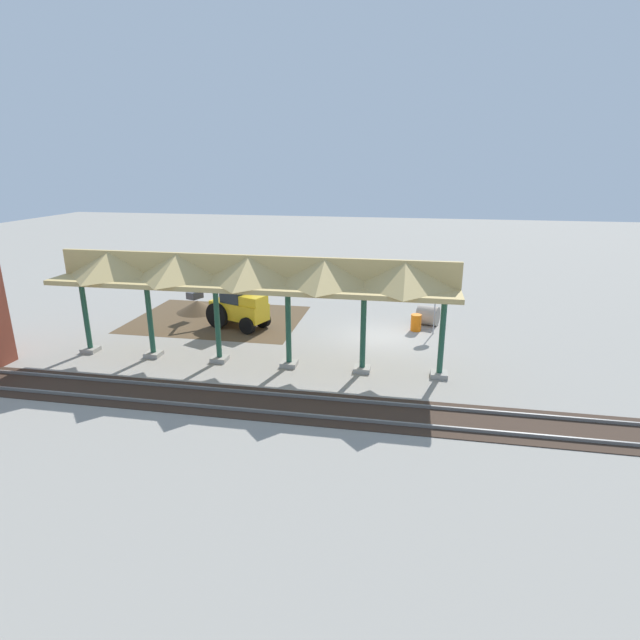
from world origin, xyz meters
TOP-DOWN VIEW (x-y plane):
  - ground_plane at (0.00, 0.00)m, footprint 120.00×120.00m
  - dirt_work_zone at (9.53, -1.33)m, footprint 9.49×7.00m
  - platform_canopy at (5.45, 4.70)m, footprint 17.42×3.20m
  - rail_tracks at (0.00, 8.46)m, footprint 60.00×2.58m
  - stop_sign at (-2.60, -0.93)m, footprint 0.73×0.25m
  - backhoe at (7.92, -0.20)m, footprint 5.23×3.01m
  - dirt_mound at (11.28, -2.52)m, footprint 5.11×5.11m
  - concrete_pipe at (-2.33, -2.48)m, footprint 1.38×1.35m
  - traffic_barrel at (-1.69, -1.28)m, footprint 0.56×0.56m

SIDE VIEW (x-z plane):
  - ground_plane at x=0.00m, z-range 0.00..0.00m
  - dirt_mound at x=11.28m, z-range -0.70..0.70m
  - dirt_work_zone at x=9.53m, z-range 0.00..0.01m
  - rail_tracks at x=0.00m, z-range -0.05..0.10m
  - traffic_barrel at x=-1.69m, z-range 0.00..0.90m
  - concrete_pipe at x=-2.33m, z-range 0.00..1.06m
  - backhoe at x=7.92m, z-range -0.14..2.68m
  - stop_sign at x=-2.60m, z-range 0.56..3.06m
  - platform_canopy at x=5.45m, z-range 1.71..6.61m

